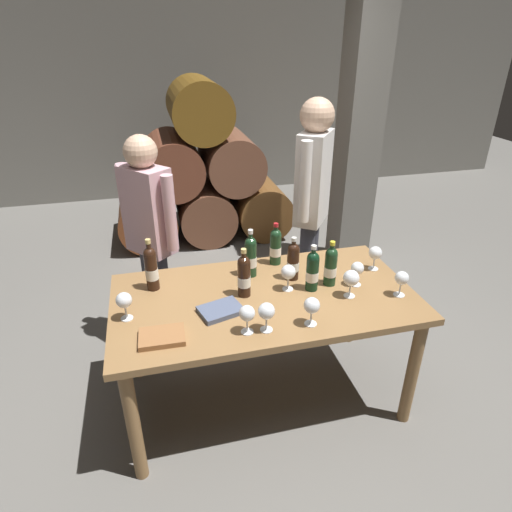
{
  "coord_description": "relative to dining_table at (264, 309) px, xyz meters",
  "views": [
    {
      "loc": [
        -0.55,
        -1.99,
        2.09
      ],
      "look_at": [
        0.0,
        0.2,
        0.91
      ],
      "focal_mm": 30.4,
      "sensor_mm": 36.0,
      "label": 1
    }
  ],
  "objects": [
    {
      "name": "wine_glass_2",
      "position": [
        0.16,
        -0.32,
        0.2
      ],
      "size": [
        0.08,
        0.08,
        0.16
      ],
      "color": "white",
      "rests_on": "dining_table"
    },
    {
      "name": "wine_glass_0",
      "position": [
        0.74,
        -0.18,
        0.2
      ],
      "size": [
        0.08,
        0.08,
        0.15
      ],
      "color": "white",
      "rests_on": "dining_table"
    },
    {
      "name": "ground_plane",
      "position": [
        0.0,
        0.0,
        -0.67
      ],
      "size": [
        14.0,
        14.0,
        0.0
      ],
      "primitive_type": "plane",
      "color": "#66635E"
    },
    {
      "name": "wine_glass_6",
      "position": [
        0.15,
        0.03,
        0.2
      ],
      "size": [
        0.08,
        0.08,
        0.16
      ],
      "color": "white",
      "rests_on": "dining_table"
    },
    {
      "name": "wine_bottle_6",
      "position": [
        0.17,
        0.35,
        0.21
      ],
      "size": [
        0.07,
        0.07,
        0.28
      ],
      "color": "#19381E",
      "rests_on": "dining_table"
    },
    {
      "name": "sommelier_presenting",
      "position": [
        0.55,
        0.75,
        0.37
      ],
      "size": [
        0.33,
        0.41,
        1.72
      ],
      "color": "#383842",
      "rests_on": "ground_plane"
    },
    {
      "name": "wine_glass_3",
      "position": [
        0.55,
        -0.02,
        0.2
      ],
      "size": [
        0.08,
        0.08,
        0.15
      ],
      "color": "white",
      "rests_on": "dining_table"
    },
    {
      "name": "wine_glass_1",
      "position": [
        0.74,
        0.13,
        0.2
      ],
      "size": [
        0.08,
        0.08,
        0.16
      ],
      "color": "white",
      "rests_on": "dining_table"
    },
    {
      "name": "wine_glass_5",
      "position": [
        0.46,
        -0.12,
        0.21
      ],
      "size": [
        0.09,
        0.09,
        0.16
      ],
      "color": "white",
      "rests_on": "dining_table"
    },
    {
      "name": "wine_glass_4",
      "position": [
        -0.17,
        -0.3,
        0.2
      ],
      "size": [
        0.08,
        0.08,
        0.15
      ],
      "color": "white",
      "rests_on": "dining_table"
    },
    {
      "name": "wine_glass_8",
      "position": [
        -0.75,
        -0.04,
        0.2
      ],
      "size": [
        0.08,
        0.08,
        0.16
      ],
      "color": "white",
      "rests_on": "dining_table"
    },
    {
      "name": "wine_bottle_2",
      "position": [
        0.4,
        0.03,
        0.21
      ],
      "size": [
        0.07,
        0.07,
        0.28
      ],
      "color": "#19381E",
      "rests_on": "dining_table"
    },
    {
      "name": "barrel_stack",
      "position": [
        0.0,
        2.6,
        -0.01
      ],
      "size": [
        1.86,
        0.9,
        1.69
      ],
      "color": "brown",
      "rests_on": "ground_plane"
    },
    {
      "name": "leather_ledger",
      "position": [
        -0.58,
        -0.26,
        0.11
      ],
      "size": [
        0.23,
        0.17,
        0.03
      ],
      "primitive_type": "cube",
      "rotation": [
        0.0,
        0.0,
        -0.03
      ],
      "color": "#936038",
      "rests_on": "dining_table"
    },
    {
      "name": "tasting_notebook",
      "position": [
        -0.27,
        -0.1,
        0.11
      ],
      "size": [
        0.26,
        0.21,
        0.03
      ],
      "primitive_type": "cube",
      "rotation": [
        0.0,
        0.0,
        0.27
      ],
      "color": "#4C5670",
      "rests_on": "dining_table"
    },
    {
      "name": "stone_pillar",
      "position": [
        1.3,
        1.6,
        0.63
      ],
      "size": [
        0.32,
        0.32,
        2.6
      ],
      "primitive_type": "cube",
      "color": "slate",
      "rests_on": "ground_plane"
    },
    {
      "name": "wine_bottle_1",
      "position": [
        0.28,
        -0.0,
        0.21
      ],
      "size": [
        0.07,
        0.07,
        0.28
      ],
      "color": "black",
      "rests_on": "dining_table"
    },
    {
      "name": "cellar_back_wall",
      "position": [
        0.0,
        4.2,
        0.73
      ],
      "size": [
        10.0,
        0.24,
        2.8
      ],
      "primitive_type": "cube",
      "color": "slate",
      "rests_on": "ground_plane"
    },
    {
      "name": "wine_bottle_0",
      "position": [
        -0.61,
        0.23,
        0.23
      ],
      "size": [
        0.07,
        0.07,
        0.32
      ],
      "color": "black",
      "rests_on": "dining_table"
    },
    {
      "name": "wine_bottle_3",
      "position": [
        -0.11,
        0.03,
        0.22
      ],
      "size": [
        0.07,
        0.07,
        0.29
      ],
      "color": "black",
      "rests_on": "dining_table"
    },
    {
      "name": "dining_table",
      "position": [
        0.0,
        0.0,
        0.0
      ],
      "size": [
        1.7,
        0.9,
        0.76
      ],
      "color": "olive",
      "rests_on": "ground_plane"
    },
    {
      "name": "wine_glass_7",
      "position": [
        -0.08,
        -0.31,
        0.2
      ],
      "size": [
        0.08,
        0.08,
        0.16
      ],
      "color": "white",
      "rests_on": "dining_table"
    },
    {
      "name": "wine_bottle_4",
      "position": [
        0.21,
        0.14,
        0.21
      ],
      "size": [
        0.07,
        0.07,
        0.27
      ],
      "color": "black",
      "rests_on": "dining_table"
    },
    {
      "name": "taster_seated_left",
      "position": [
        -0.59,
        0.72,
        0.25
      ],
      "size": [
        0.34,
        0.4,
        1.54
      ],
      "color": "#383842",
      "rests_on": "ground_plane"
    },
    {
      "name": "wine_bottle_5",
      "position": [
        -0.02,
        0.24,
        0.22
      ],
      "size": [
        0.07,
        0.07,
        0.3
      ],
      "color": "#19381E",
      "rests_on": "dining_table"
    }
  ]
}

